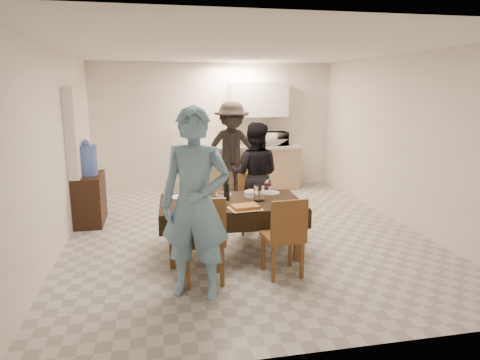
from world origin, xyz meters
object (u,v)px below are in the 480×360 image
(console, at_px, (90,199))
(wine_bottle, at_px, (227,189))
(savoury_tart, at_px, (245,207))
(water_pitcher, at_px, (259,193))
(person_near, at_px, (195,204))
(water_jug, at_px, (87,160))
(dining_table, at_px, (231,204))
(person_kitchen, at_px, (232,149))
(microwave, at_px, (275,139))
(person_far, at_px, (254,175))

(console, bearing_deg, wine_bottle, -40.63)
(savoury_tart, bearing_deg, water_pitcher, 52.85)
(person_near, bearing_deg, water_jug, 137.54)
(water_pitcher, bearing_deg, dining_table, 171.87)
(dining_table, distance_m, person_kitchen, 3.05)
(person_near, xyz_separation_m, person_kitchen, (1.11, 4.04, -0.05))
(microwave, bearing_deg, person_near, 64.86)
(water_jug, distance_m, savoury_tart, 2.92)
(wine_bottle, distance_m, savoury_tart, 0.47)
(dining_table, height_order, wine_bottle, wine_bottle)
(wine_bottle, bearing_deg, microwave, 64.63)
(dining_table, xyz_separation_m, water_pitcher, (0.35, -0.05, 0.13))
(person_far, bearing_deg, microwave, -91.95)
(dining_table, height_order, person_kitchen, person_kitchen)
(water_pitcher, height_order, person_kitchen, person_kitchen)
(water_pitcher, bearing_deg, person_kitchen, 86.06)
(dining_table, height_order, savoury_tart, savoury_tart)
(dining_table, height_order, person_far, person_far)
(water_jug, distance_m, microwave, 3.92)
(water_pitcher, distance_m, person_kitchen, 3.05)
(dining_table, xyz_separation_m, person_near, (-0.55, -1.05, 0.31))
(water_jug, distance_m, wine_bottle, 2.51)
(console, bearing_deg, person_far, -14.12)
(water_jug, bearing_deg, person_near, -62.87)
(person_kitchen, bearing_deg, savoury_tart, -97.77)
(wine_bottle, relative_size, microwave, 0.57)
(console, distance_m, water_jug, 0.62)
(console, xyz_separation_m, person_far, (2.50, -0.63, 0.41))
(water_pitcher, relative_size, person_far, 0.13)
(wine_bottle, distance_m, person_kitchen, 3.00)
(dining_table, distance_m, microwave, 3.80)
(savoury_tart, distance_m, microwave, 4.10)
(water_jug, height_order, wine_bottle, water_jug)
(water_pitcher, height_order, person_far, person_far)
(microwave, xyz_separation_m, person_far, (-1.01, -2.39, -0.25))
(console, bearing_deg, savoury_tart, -45.15)
(microwave, bearing_deg, water_jug, 26.69)
(microwave, bearing_deg, water_pitcher, 70.91)
(wine_bottle, height_order, water_pitcher, wine_bottle)
(wine_bottle, xyz_separation_m, water_pitcher, (0.40, -0.10, -0.04))
(console, height_order, person_kitchen, person_kitchen)
(person_far, bearing_deg, person_kitchen, -69.38)
(water_jug, height_order, water_pitcher, water_jug)
(water_pitcher, relative_size, microwave, 0.40)
(wine_bottle, xyz_separation_m, person_kitchen, (0.61, 2.94, 0.08))
(water_jug, height_order, person_kitchen, person_kitchen)
(savoury_tart, xyz_separation_m, person_kitchen, (0.46, 3.37, 0.21))
(water_pitcher, distance_m, person_far, 1.12)
(console, xyz_separation_m, water_pitcher, (2.30, -1.73, 0.41))
(person_far, bearing_deg, water_pitcher, 100.60)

